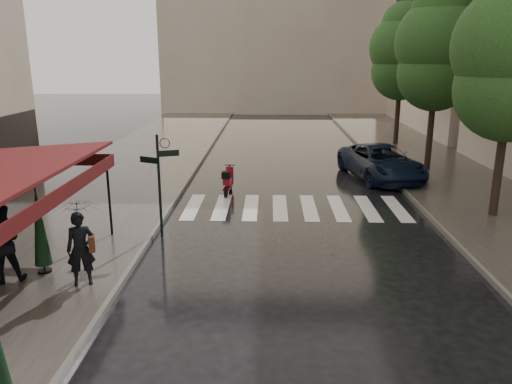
{
  "coord_description": "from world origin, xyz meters",
  "views": [
    {
      "loc": [
        2.06,
        -11.22,
        5.31
      ],
      "look_at": [
        1.67,
        3.0,
        1.4
      ],
      "focal_mm": 35.0,
      "sensor_mm": 36.0,
      "label": 1
    }
  ],
  "objects_px": {
    "parked_car": "(381,162)",
    "scooter": "(228,182)",
    "pedestrian_with_umbrella": "(78,217)",
    "parasol_back": "(39,226)",
    "pedestrian_terrace": "(2,244)"
  },
  "relations": [
    {
      "from": "parked_car",
      "to": "scooter",
      "type": "bearing_deg",
      "value": -169.27
    },
    {
      "from": "parked_car",
      "to": "pedestrian_with_umbrella",
      "type": "bearing_deg",
      "value": -141.83
    },
    {
      "from": "pedestrian_with_umbrella",
      "to": "parked_car",
      "type": "relative_size",
      "value": 0.47
    },
    {
      "from": "scooter",
      "to": "parked_car",
      "type": "distance_m",
      "value": 7.13
    },
    {
      "from": "pedestrian_with_umbrella",
      "to": "scooter",
      "type": "distance_m",
      "value": 8.9
    },
    {
      "from": "pedestrian_terrace",
      "to": "parasol_back",
      "type": "distance_m",
      "value": 0.9
    },
    {
      "from": "scooter",
      "to": "parked_car",
      "type": "relative_size",
      "value": 0.3
    },
    {
      "from": "pedestrian_terrace",
      "to": "parasol_back",
      "type": "relative_size",
      "value": 0.84
    },
    {
      "from": "scooter",
      "to": "parasol_back",
      "type": "xyz_separation_m",
      "value": [
        -3.93,
        -7.73,
        0.83
      ]
    },
    {
      "from": "scooter",
      "to": "parked_car",
      "type": "bearing_deg",
      "value": 27.04
    },
    {
      "from": "parasol_back",
      "to": "pedestrian_terrace",
      "type": "bearing_deg",
      "value": -142.46
    },
    {
      "from": "pedestrian_with_umbrella",
      "to": "parked_car",
      "type": "bearing_deg",
      "value": 31.25
    },
    {
      "from": "parked_car",
      "to": "pedestrian_terrace",
      "type": "bearing_deg",
      "value": -147.49
    },
    {
      "from": "pedestrian_with_umbrella",
      "to": "parasol_back",
      "type": "relative_size",
      "value": 1.12
    },
    {
      "from": "parked_car",
      "to": "parasol_back",
      "type": "height_order",
      "value": "parasol_back"
    }
  ]
}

